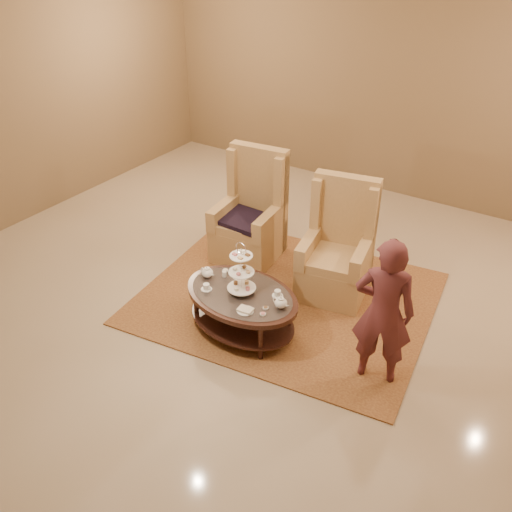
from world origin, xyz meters
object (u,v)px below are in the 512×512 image
Objects in this scene: armchair_right at (337,256)px; tea_table at (242,300)px; armchair_left at (251,221)px; person at (383,312)px.

tea_table is at bearing -122.53° from armchair_right.
tea_table is 1.01× the size of armchair_right.
armchair_left is (-0.80, 1.38, 0.08)m from tea_table.
tea_table is 1.54m from person.
tea_table is 0.91× the size of person.
tea_table is 1.60m from armchair_left.
armchair_right is at bearing 75.08° from tea_table.
tea_table is at bearing -66.27° from armchair_left.
armchair_left is at bearing 163.07° from armchair_right.
armchair_left is at bearing 126.71° from tea_table.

